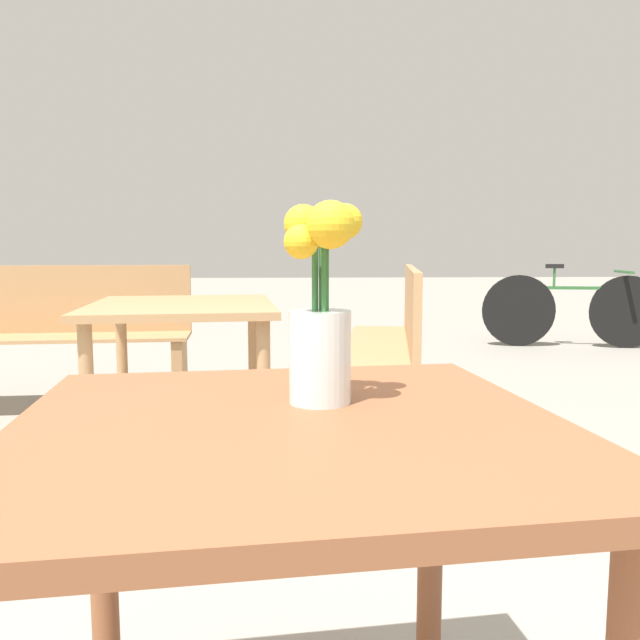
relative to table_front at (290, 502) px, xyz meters
The scene contains 6 objects.
table_front is the anchor object (origin of this frame).
flower_vase 0.27m from the table_front, 61.20° to the left, with size 0.12×0.14×0.30m.
bench_middle 2.44m from the table_front, 76.61° to the left, with size 0.61×1.56×0.85m.
bench_far 3.18m from the table_front, 116.52° to the left, with size 1.72×0.47×0.85m.
table_back 1.79m from the table_front, 103.80° to the left, with size 0.82×0.95×0.73m.
bicycle 5.73m from the table_front, 61.01° to the left, with size 1.69×0.47×0.80m.
Camera 1 is at (-0.01, -0.84, 0.94)m, focal length 35.00 mm.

